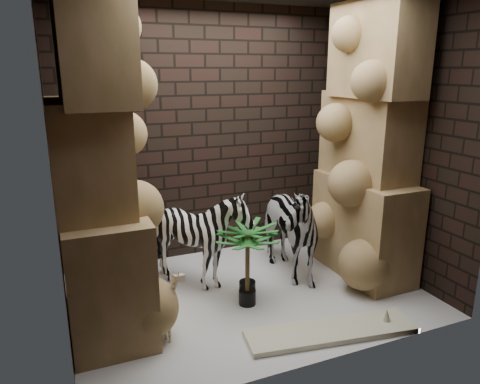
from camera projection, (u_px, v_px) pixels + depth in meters
name	position (u px, v px, depth m)	size (l,w,h in m)	color
floor	(248.00, 294.00, 4.69)	(3.50, 3.50, 0.00)	silver
wall_back	(207.00, 135.00, 5.40)	(3.50, 3.50, 0.00)	black
wall_front	(321.00, 181.00, 3.18)	(3.50, 3.50, 0.00)	black
wall_left	(51.00, 167.00, 3.63)	(3.00, 3.00, 0.00)	black
wall_right	(394.00, 141.00, 4.95)	(3.00, 3.00, 0.00)	black
rock_pillar_left	(96.00, 164.00, 3.77)	(0.68, 1.30, 3.00)	tan
rock_pillar_right	(370.00, 143.00, 4.82)	(0.58, 1.25, 3.00)	tan
zebra_right	(283.00, 219.00, 4.97)	(0.60, 1.12, 1.33)	white
zebra_left	(200.00, 243.00, 4.74)	(0.88, 1.09, 0.99)	white
giraffe_toy	(158.00, 311.00, 3.75)	(0.32, 0.11, 0.63)	beige
palm_front	(247.00, 260.00, 4.58)	(0.36, 0.36, 0.77)	#1D4C1A
palm_back	(247.00, 270.00, 4.40)	(0.36, 0.36, 0.73)	#1D4C1A
surfboard	(331.00, 331.00, 3.99)	(1.54, 0.38, 0.05)	#EBE7C1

